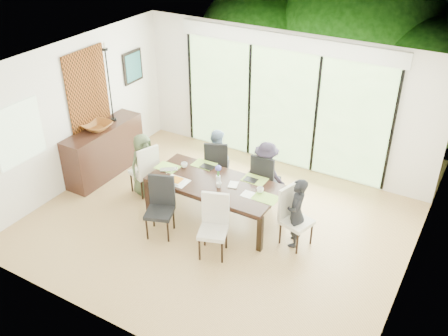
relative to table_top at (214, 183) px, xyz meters
The scene contains 62 objects.
floor 0.73m from the table_top, 52.65° to the right, with size 6.00×5.00×0.01m, color olive.
ceiling 2.07m from the table_top, 52.65° to the right, with size 6.00×5.00×0.01m, color white.
wall_back 2.38m from the table_top, 85.50° to the left, with size 6.00×0.02×2.70m, color white.
wall_front 2.84m from the table_top, 86.27° to the right, with size 6.00×0.02×2.70m, color silver.
wall_left 2.92m from the table_top, behind, with size 0.02×5.00×2.70m, color beige.
wall_right 3.27m from the table_top, ahead, with size 0.02×5.00×2.70m, color beige.
glass_doors 2.31m from the table_top, 85.42° to the left, with size 4.20×0.02×2.30m, color #598C3F.
blinds_header 2.89m from the table_top, 85.40° to the left, with size 4.40×0.06×0.28m, color white.
mullion_a 2.99m from the table_top, 130.80° to the left, with size 0.05×0.04×2.30m, color black.
mullion_b 2.35m from the table_top, 103.18° to the left, with size 0.05×0.04×2.30m, color black.
mullion_c 2.45m from the table_top, 68.45° to the left, with size 0.05×0.04×2.30m, color black.
mullion_d 3.23m from the table_top, 44.32° to the left, with size 0.05×0.04×2.30m, color black.
side_window 3.25m from the table_top, 152.80° to the right, with size 0.02×0.90×1.00m, color #8CAD7F.
deck 3.25m from the table_top, 86.76° to the left, with size 6.00×1.80×0.10m, color brown.
rail_top 3.97m from the table_top, 87.42° to the left, with size 6.00×0.08×0.06m, color brown.
foliage_left 5.28m from the table_top, 108.08° to the left, with size 3.20×3.20×3.20m, color #14380F.
foliage_mid 5.71m from the table_top, 84.06° to the left, with size 4.00×4.00×4.00m, color #14380F.
foliage_right 5.36m from the table_top, 63.47° to the left, with size 2.80×2.80×2.80m, color #14380F.
foliage_far 6.35m from the table_top, 93.84° to the left, with size 3.60×3.60×3.60m, color #14380F.
table_top is the anchor object (origin of this frame).
table_apron 0.08m from the table_top, ahead, with size 2.01×0.82×0.09m, color black.
table_leg_fl 1.21m from the table_top, 158.29° to the right, with size 0.08×0.08×0.63m, color black.
table_leg_fr 1.21m from the table_top, 21.71° to the right, with size 0.08×0.08×0.63m, color black.
table_leg_bl 1.21m from the table_top, 158.29° to the left, with size 0.08×0.08×0.63m, color black.
table_leg_br 1.21m from the table_top, 21.71° to the left, with size 0.08×0.08×0.63m, color black.
chair_left_end 1.51m from the table_top, behind, with size 0.42×0.42×1.01m, color white, non-canonical shape.
chair_right_end 1.51m from the table_top, ahead, with size 0.42×0.42×1.01m, color silver, non-canonical shape.
chair_far_left 0.97m from the table_top, 117.90° to the left, with size 0.42×0.42×1.01m, color black, non-canonical shape.
chair_far_right 1.02m from the table_top, 57.09° to the left, with size 0.42×0.42×1.01m, color black, non-canonical shape.
chair_near_left 1.02m from the table_top, 119.89° to the right, with size 0.42×0.42×1.01m, color black, non-canonical shape.
chair_near_right 1.02m from the table_top, 60.11° to the right, with size 0.42×0.42×1.01m, color beige, non-canonical shape.
person_left_end 1.48m from the table_top, behind, with size 0.55×0.35×1.18m, color #455438.
person_right_end 1.48m from the table_top, ahead, with size 0.55×0.35×1.18m, color black.
person_far_left 0.95m from the table_top, 118.47° to the left, with size 0.55×0.35×1.18m, color #7E98B6.
person_far_right 1.00m from the table_top, 56.47° to the left, with size 0.55×0.35×1.18m, color #251E2E.
placemat_left 0.95m from the table_top, behind, with size 0.40×0.29×0.01m, color #8CBF44.
placemat_right 0.95m from the table_top, ahead, with size 0.40×0.29×0.01m, color #7BAA3C.
placemat_far_l 0.60m from the table_top, 138.37° to the left, with size 0.40×0.29×0.01m, color #86B13F.
placemat_far_r 0.68m from the table_top, 36.03° to the left, with size 0.40×0.29×0.01m, color #86A93C.
placemat_paper 0.63m from the table_top, 151.39° to the right, with size 0.40×0.29×0.01m, color white.
tablet_far_l 0.50m from the table_top, 135.00° to the left, with size 0.24×0.16×0.01m, color black.
tablet_far_r 0.61m from the table_top, 34.99° to the left, with size 0.22×0.16×0.01m, color black.
papers 0.70m from the table_top, ahead, with size 0.27×0.20×0.00m, color white.
platter_base 0.63m from the table_top, 151.39° to the right, with size 0.24×0.24×0.02m, color white.
platter_snacks 0.63m from the table_top, 151.39° to the right, with size 0.18×0.18×0.01m, color orange.
vase 0.11m from the table_top, 45.00° to the left, with size 0.07×0.07×0.11m, color silver.
hyacinth_stems 0.20m from the table_top, 45.00° to the left, with size 0.04×0.04×0.15m, color #337226.
hyacinth_blooms 0.29m from the table_top, 45.00° to the left, with size 0.10×0.10×0.10m, color #5551CC.
laptop 0.86m from the table_top, behind, with size 0.30×0.19×0.02m, color silver.
cup_a 0.72m from the table_top, 167.91° to the left, with size 0.11×0.11×0.09m, color white.
cup_b 0.19m from the table_top, 33.69° to the right, with size 0.09×0.09×0.08m, color white.
cup_c 0.81m from the table_top, ahead, with size 0.11×0.11×0.09m, color white.
book 0.26m from the table_top, 11.31° to the left, with size 0.15×0.20×0.02m, color white.
sideboard 2.59m from the table_top, behind, with size 0.50×1.76×0.99m, color black.
bowl 2.61m from the table_top, behind, with size 0.52×0.52×0.13m, color brown.
candlestick_base 2.66m from the table_top, 168.63° to the left, with size 0.11×0.11×0.04m, color black.
candlestick_shaft 2.83m from the table_top, 168.63° to the left, with size 0.03×0.03×1.38m, color black.
candlestick_pan 3.15m from the table_top, 168.63° to the left, with size 0.11×0.11×0.03m, color black.
candle 3.19m from the table_top, 168.63° to the left, with size 0.04×0.04×0.11m, color silver.
tapestry 2.98m from the table_top, behind, with size 0.02×1.00×1.50m, color brown.
art_frame 3.34m from the table_top, 152.30° to the left, with size 0.03×0.55×0.65m, color black.
art_canvas 3.32m from the table_top, 152.13° to the left, with size 0.01×0.45×0.55m, color #1A5156.
Camera 1 is at (3.48, -5.74, 5.09)m, focal length 40.00 mm.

